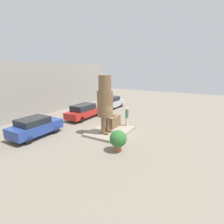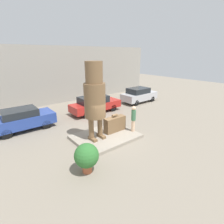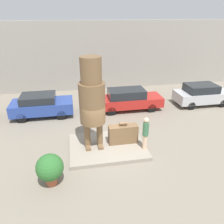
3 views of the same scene
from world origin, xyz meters
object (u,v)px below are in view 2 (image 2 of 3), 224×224
(parked_car_blue, at_px, (23,119))
(parked_car_silver, at_px, (139,95))
(tourist, at_px, (133,118))
(statue_figure, at_px, (95,96))
(parked_car_red, at_px, (95,104))
(planter_pot, at_px, (87,156))
(giant_suitcase, at_px, (115,124))

(parked_car_blue, bearing_deg, parked_car_silver, -0.40)
(tourist, distance_m, parked_car_blue, 7.88)
(statue_figure, xyz_separation_m, tourist, (2.56, -0.74, -1.77))
(statue_figure, height_order, parked_car_silver, statue_figure)
(parked_car_blue, xyz_separation_m, parked_car_red, (6.19, -0.03, -0.01))
(parked_car_red, xyz_separation_m, planter_pot, (-5.13, -6.99, 0.01))
(statue_figure, distance_m, parked_car_blue, 6.02)
(tourist, bearing_deg, parked_car_silver, 40.01)
(parked_car_blue, bearing_deg, giant_suitcase, -44.66)
(tourist, relative_size, planter_pot, 1.24)
(parked_car_silver, distance_m, planter_pot, 13.01)
(statue_figure, distance_m, parked_car_red, 5.99)
(statue_figure, height_order, giant_suitcase, statue_figure)
(parked_car_red, xyz_separation_m, parked_car_silver, (5.87, -0.06, 0.02))
(statue_figure, bearing_deg, tourist, -16.11)
(statue_figure, bearing_deg, parked_car_silver, 27.31)
(parked_car_red, bearing_deg, planter_pot, -126.31)
(tourist, xyz_separation_m, parked_car_blue, (-5.68, 5.45, -0.33))
(tourist, distance_m, planter_pot, 4.88)
(tourist, relative_size, parked_car_red, 0.37)
(giant_suitcase, distance_m, parked_car_blue, 6.62)
(parked_car_blue, bearing_deg, tourist, -43.83)
(giant_suitcase, bearing_deg, statue_figure, -177.94)
(statue_figure, xyz_separation_m, parked_car_blue, (-3.11, 4.71, -2.10))
(statue_figure, relative_size, tourist, 2.63)
(giant_suitcase, xyz_separation_m, parked_car_red, (1.49, 4.63, 0.12))
(statue_figure, relative_size, planter_pot, 3.25)
(tourist, relative_size, parked_car_silver, 0.42)
(statue_figure, height_order, planter_pot, statue_figure)
(parked_car_blue, xyz_separation_m, parked_car_silver, (12.07, -0.08, 0.01))
(giant_suitcase, bearing_deg, planter_pot, -147.11)
(planter_pot, bearing_deg, giant_suitcase, 32.89)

